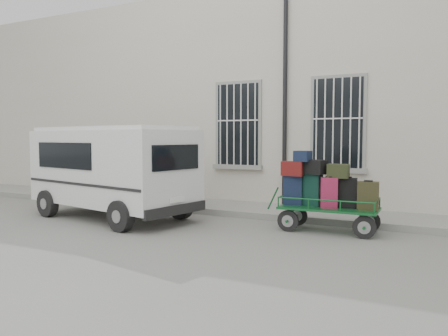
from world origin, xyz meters
TOP-DOWN VIEW (x-y plane):
  - ground at (0.00, 0.00)m, footprint 80.00×80.00m
  - building at (0.00, 5.50)m, footprint 24.00×5.15m
  - sidewalk at (0.00, 2.20)m, footprint 24.00×1.70m
  - luggage_cart at (2.52, 0.76)m, footprint 2.27×0.89m
  - van at (-2.31, 0.05)m, footprint 4.51×2.61m

SIDE VIEW (x-z plane):
  - ground at x=0.00m, z-range 0.00..0.00m
  - sidewalk at x=0.00m, z-range 0.00..0.15m
  - luggage_cart at x=2.52m, z-range -0.01..1.61m
  - van at x=-2.31m, z-range 0.16..2.30m
  - building at x=0.00m, z-range 0.00..6.00m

